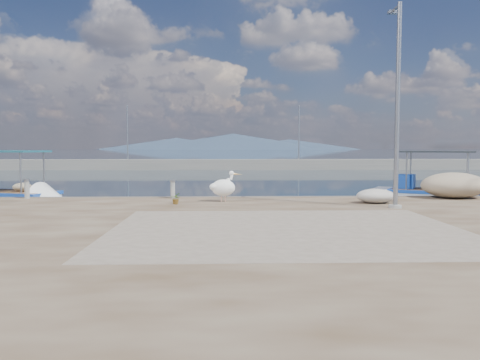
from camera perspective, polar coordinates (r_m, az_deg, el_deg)
name	(u,v)px	position (r m, az deg, el deg)	size (l,w,h in m)	color
ground	(244,229)	(15.04, 0.44, -5.96)	(1400.00, 1400.00, 0.00)	#162635
quay	(255,270)	(9.13, 1.88, -10.93)	(44.00, 22.00, 0.50)	#47321F
quay_patch	(287,229)	(12.09, 5.75, -6.01)	(9.00, 7.00, 0.01)	gray
breakwater	(231,164)	(54.84, -1.14, 1.91)	(120.00, 2.20, 7.50)	gray
mountains	(229,142)	(664.86, -1.30, 4.59)	(370.00, 280.00, 22.00)	#28384C
boat_left	(9,199)	(24.09, -26.35, -2.08)	(6.28, 3.75, 2.87)	white
boat_right	(435,197)	(24.29, 22.70, -1.93)	(6.12, 4.58, 2.85)	white
pelican	(224,187)	(18.08, -1.99, -0.88)	(1.26, 0.73, 1.20)	tan
lamp_post	(397,112)	(17.10, 18.60, 7.81)	(0.44, 0.96, 7.00)	gray
bollard_near	(173,188)	(19.60, -8.20, -1.00)	(0.25, 0.25, 0.75)	gray
bollard_far	(27,188)	(21.13, -24.54, -0.89)	(0.26, 0.26, 0.80)	gray
potted_plant	(176,199)	(17.49, -7.79, -2.25)	(0.38, 0.33, 0.42)	#33722D
net_pile_c	(454,185)	(21.32, 24.62, -0.59)	(2.71, 1.94, 1.06)	#C5AE92
net_pile_d	(376,196)	(18.36, 16.23, -1.88)	(1.45, 1.09, 0.54)	beige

